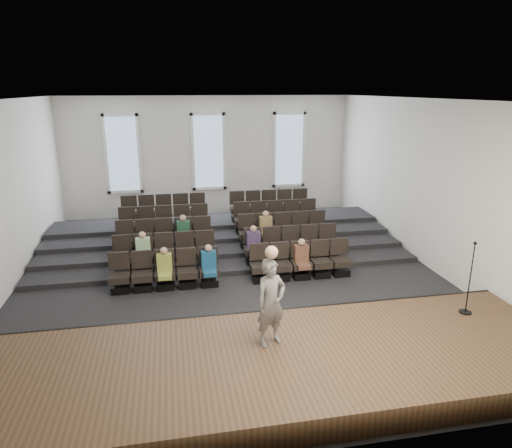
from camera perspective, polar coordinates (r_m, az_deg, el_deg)
The scene contains 13 objects.
ground at distance 13.54m, azimuth -2.98°, elevation -6.37°, with size 14.00×14.00×0.00m, color black.
ceiling at distance 12.47m, azimuth -3.34°, elevation 15.34°, with size 12.00×14.00×0.02m, color white.
wall_back at distance 19.65m, azimuth -5.95°, elevation 8.40°, with size 12.00×0.04×5.00m, color silver.
wall_front at distance 6.24m, azimuth 5.75°, elevation -9.97°, with size 12.00×0.04×5.00m, color silver.
wall_right at distance 14.81m, azimuth 20.69°, elevation 4.72°, with size 0.04×14.00×5.00m, color silver.
stage at distance 8.99m, azimuth 1.71°, elevation -17.46°, with size 11.80×3.60×0.50m, color #4E3521.
stage_lip at distance 10.47m, azimuth -0.42°, elevation -12.12°, with size 11.80×0.06×0.52m, color black.
risers at distance 16.42m, azimuth -4.52°, elevation -1.47°, with size 11.80×4.80×0.60m.
seating_rows at distance 14.73m, azimuth -3.85°, elevation -1.62°, with size 6.80×4.70×1.67m.
windows at distance 19.55m, azimuth -5.95°, elevation 8.95°, with size 8.44×0.10×3.24m.
audience at distance 13.49m, azimuth -4.73°, elevation -2.81°, with size 4.85×2.64×1.10m.
speaker at distance 8.81m, azimuth 1.89°, elevation -9.79°, with size 0.63×0.42×1.74m, color slate.
mic_stand at distance 11.12m, azimuth 24.98°, elevation -7.73°, with size 0.28×0.28×1.66m.
Camera 1 is at (-1.64, -12.36, 5.29)m, focal length 32.00 mm.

